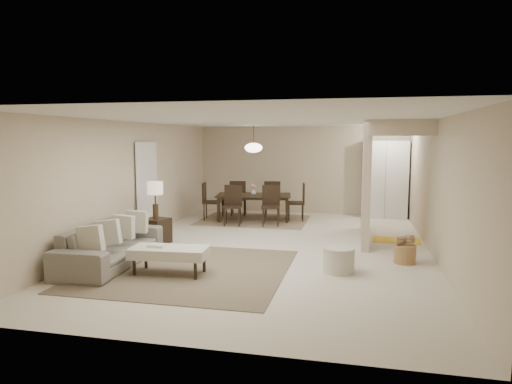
% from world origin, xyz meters
% --- Properties ---
extents(floor, '(9.00, 9.00, 0.00)m').
position_xyz_m(floor, '(0.00, 0.00, 0.00)').
color(floor, beige).
rests_on(floor, ground).
extents(ceiling, '(9.00, 9.00, 0.00)m').
position_xyz_m(ceiling, '(0.00, 0.00, 2.50)').
color(ceiling, white).
rests_on(ceiling, back_wall).
extents(back_wall, '(6.00, 0.00, 6.00)m').
position_xyz_m(back_wall, '(0.00, 4.50, 1.25)').
color(back_wall, '#C4B094').
rests_on(back_wall, floor).
extents(left_wall, '(0.00, 9.00, 9.00)m').
position_xyz_m(left_wall, '(-3.00, 0.00, 1.25)').
color(left_wall, '#C4B094').
rests_on(left_wall, floor).
extents(right_wall, '(0.00, 9.00, 9.00)m').
position_xyz_m(right_wall, '(3.00, 0.00, 1.25)').
color(right_wall, '#C4B094').
rests_on(right_wall, floor).
extents(partition, '(0.15, 2.50, 2.50)m').
position_xyz_m(partition, '(1.80, 1.25, 1.25)').
color(partition, '#C4B094').
rests_on(partition, floor).
extents(doorway, '(0.04, 0.90, 2.04)m').
position_xyz_m(doorway, '(-2.97, 0.60, 1.02)').
color(doorway, black).
rests_on(doorway, floor).
extents(pantry_cabinet, '(1.20, 0.55, 2.10)m').
position_xyz_m(pantry_cabinet, '(2.35, 4.15, 1.05)').
color(pantry_cabinet, silver).
rests_on(pantry_cabinet, floor).
extents(flush_light, '(0.44, 0.44, 0.05)m').
position_xyz_m(flush_light, '(2.30, 3.20, 2.46)').
color(flush_light, white).
rests_on(flush_light, ceiling).
extents(living_rug, '(3.20, 3.20, 0.01)m').
position_xyz_m(living_rug, '(-1.06, -1.84, 0.01)').
color(living_rug, brown).
rests_on(living_rug, floor).
extents(sofa, '(2.41, 1.03, 0.69)m').
position_xyz_m(sofa, '(-2.45, -1.84, 0.35)').
color(sofa, slate).
rests_on(sofa, floor).
extents(ottoman_bench, '(1.26, 0.65, 0.44)m').
position_xyz_m(ottoman_bench, '(-1.26, -2.14, 0.35)').
color(ottoman_bench, beige).
rests_on(ottoman_bench, living_rug).
extents(side_table, '(0.58, 0.58, 0.52)m').
position_xyz_m(side_table, '(-2.40, -0.17, 0.26)').
color(side_table, black).
rests_on(side_table, floor).
extents(table_lamp, '(0.32, 0.32, 0.76)m').
position_xyz_m(table_lamp, '(-2.40, -0.17, 1.08)').
color(table_lamp, '#422E1C').
rests_on(table_lamp, side_table).
extents(round_pouf, '(0.52, 0.52, 0.40)m').
position_xyz_m(round_pouf, '(1.36, -1.44, 0.20)').
color(round_pouf, beige).
rests_on(round_pouf, floor).
extents(wicker_basket, '(0.40, 0.40, 0.31)m').
position_xyz_m(wicker_basket, '(2.46, -0.63, 0.16)').
color(wicker_basket, '#9B683E').
rests_on(wicker_basket, floor).
extents(dining_rug, '(2.80, 2.10, 0.01)m').
position_xyz_m(dining_rug, '(-1.05, 2.90, 0.01)').
color(dining_rug, '#896F55').
rests_on(dining_rug, floor).
extents(dining_table, '(2.09, 1.38, 0.68)m').
position_xyz_m(dining_table, '(-1.05, 2.90, 0.34)').
color(dining_table, black).
rests_on(dining_table, dining_rug).
extents(dining_chairs, '(2.71, 2.13, 1.00)m').
position_xyz_m(dining_chairs, '(-1.05, 2.90, 0.50)').
color(dining_chairs, black).
rests_on(dining_chairs, dining_rug).
extents(vase, '(0.17, 0.17, 0.15)m').
position_xyz_m(vase, '(-1.05, 2.90, 0.76)').
color(vase, white).
rests_on(vase, dining_table).
extents(yellow_mat, '(1.00, 0.63, 0.01)m').
position_xyz_m(yellow_mat, '(2.46, 1.20, 0.01)').
color(yellow_mat, gold).
rests_on(yellow_mat, floor).
extents(pendant_light, '(0.46, 0.46, 0.71)m').
position_xyz_m(pendant_light, '(-1.05, 2.90, 1.92)').
color(pendant_light, '#422E1C').
rests_on(pendant_light, ceiling).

